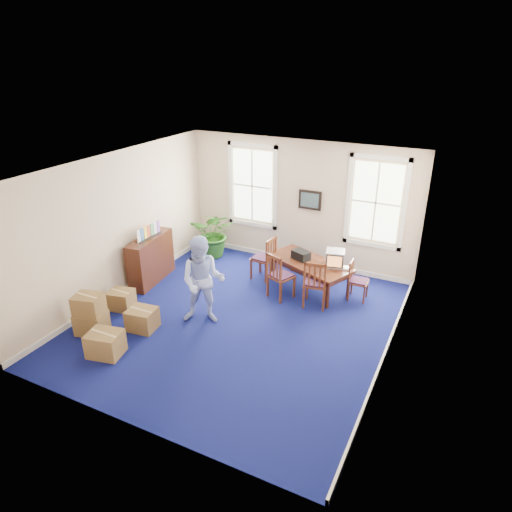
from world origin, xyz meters
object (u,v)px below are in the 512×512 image
at_px(crt_tv, 335,258).
at_px(potted_plant, 214,233).
at_px(cardboard_boxes, 102,313).
at_px(chair_near_left, 281,275).
at_px(man, 203,281).
at_px(credenza, 151,259).
at_px(conference_table, 308,275).

xyz_separation_m(crt_tv, potted_plant, (-3.51, 0.57, -0.22)).
xyz_separation_m(crt_tv, cardboard_boxes, (-3.56, -3.58, -0.43)).
bearing_deg(crt_tv, chair_near_left, -157.78).
height_order(man, potted_plant, man).
height_order(credenza, cardboard_boxes, credenza).
height_order(chair_near_left, cardboard_boxes, chair_near_left).
height_order(man, cardboard_boxes, man).
distance_m(chair_near_left, potted_plant, 2.82).
bearing_deg(chair_near_left, conference_table, -98.06).
distance_m(man, cardboard_boxes, 2.05).
bearing_deg(credenza, conference_table, 13.62).
bearing_deg(conference_table, potted_plant, -168.95).
height_order(conference_table, potted_plant, potted_plant).
xyz_separation_m(man, credenza, (-2.12, 0.99, -0.35)).
bearing_deg(potted_plant, man, -62.64).
relative_size(crt_tv, cardboard_boxes, 0.29).
distance_m(conference_table, credenza, 3.77).
bearing_deg(man, credenza, 132.48).
relative_size(chair_near_left, cardboard_boxes, 0.72).
bearing_deg(potted_plant, conference_table, -11.81).
distance_m(chair_near_left, cardboard_boxes, 3.84).
bearing_deg(conference_table, cardboard_boxes, -107.21).
height_order(crt_tv, cardboard_boxes, crt_tv).
bearing_deg(man, conference_table, 36.07).
xyz_separation_m(chair_near_left, cardboard_boxes, (-2.57, -2.86, -0.11)).
distance_m(conference_table, potted_plant, 3.00).
distance_m(conference_table, cardboard_boxes, 4.62).
relative_size(credenza, potted_plant, 1.13).
height_order(potted_plant, cardboard_boxes, potted_plant).
distance_m(crt_tv, cardboard_boxes, 5.07).
relative_size(conference_table, potted_plant, 1.54).
xyz_separation_m(chair_near_left, potted_plant, (-2.51, 1.29, 0.10)).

